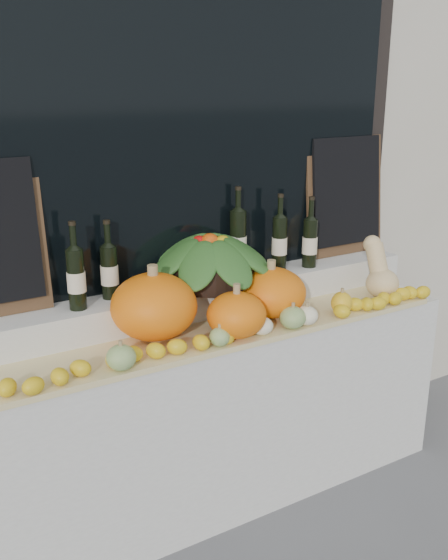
# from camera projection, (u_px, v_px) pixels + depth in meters

# --- Properties ---
(storefront_facade) EXTENTS (7.00, 0.94, 4.50)m
(storefront_facade) POSITION_uv_depth(u_px,v_px,m) (139.00, 12.00, 2.98)
(storefront_facade) COLOR beige
(storefront_facade) RESTS_ON ground
(display_sill) EXTENTS (2.30, 0.55, 0.88)m
(display_sill) POSITION_uv_depth(u_px,v_px,m) (216.00, 412.00, 2.95)
(display_sill) COLOR silver
(display_sill) RESTS_ON ground
(rear_tier) EXTENTS (2.30, 0.25, 0.16)m
(rear_tier) POSITION_uv_depth(u_px,v_px,m) (199.00, 300.00, 2.91)
(rear_tier) COLOR silver
(rear_tier) RESTS_ON display_sill
(straw_bedding) EXTENTS (2.10, 0.32, 0.02)m
(straw_bedding) POSITION_uv_depth(u_px,v_px,m) (230.00, 333.00, 2.71)
(straw_bedding) COLOR tan
(straw_bedding) RESTS_ON display_sill
(pumpkin_left) EXTENTS (0.37, 0.37, 0.28)m
(pumpkin_left) POSITION_uv_depth(u_px,v_px,m) (154.00, 306.00, 2.59)
(pumpkin_left) COLOR orange
(pumpkin_left) RESTS_ON straw_bedding
(pumpkin_right) EXTENTS (0.40, 0.40, 0.23)m
(pumpkin_right) POSITION_uv_depth(u_px,v_px,m) (271.00, 292.00, 2.84)
(pumpkin_right) COLOR orange
(pumpkin_right) RESTS_ON straw_bedding
(pumpkin_center) EXTENTS (0.31, 0.31, 0.19)m
(pumpkin_center) POSITION_uv_depth(u_px,v_px,m) (237.00, 315.00, 2.61)
(pumpkin_center) COLOR orange
(pumpkin_center) RESTS_ON straw_bedding
(butternut_squash) EXTENTS (0.16, 0.22, 0.30)m
(butternut_squash) POSITION_uv_depth(u_px,v_px,m) (380.00, 273.00, 3.09)
(butternut_squash) COLOR #E5C186
(butternut_squash) RESTS_ON straw_bedding
(decorative_gourds) EXTENTS (1.20, 0.14, 0.15)m
(decorative_gourds) POSITION_uv_depth(u_px,v_px,m) (257.00, 324.00, 2.63)
(decorative_gourds) COLOR #2E6D20
(decorative_gourds) RESTS_ON straw_bedding
(lemon_heap) EXTENTS (2.20, 0.16, 0.06)m
(lemon_heap) POSITION_uv_depth(u_px,v_px,m) (244.00, 332.00, 2.61)
(lemon_heap) COLOR yellow
(lemon_heap) RESTS_ON straw_bedding
(produce_bowl) EXTENTS (0.65, 0.65, 0.25)m
(produce_bowl) POSITION_uv_depth(u_px,v_px,m) (210.00, 258.00, 2.86)
(produce_bowl) COLOR black
(produce_bowl) RESTS_ON rear_tier
(wine_bottle_far_left) EXTENTS (0.08, 0.08, 0.37)m
(wine_bottle_far_left) POSITION_uv_depth(u_px,v_px,m) (76.00, 278.00, 2.53)
(wine_bottle_far_left) COLOR black
(wine_bottle_far_left) RESTS_ON rear_tier
(wine_bottle_near_left) EXTENTS (0.08, 0.08, 0.34)m
(wine_bottle_near_left) POSITION_uv_depth(u_px,v_px,m) (109.00, 271.00, 2.67)
(wine_bottle_near_left) COLOR black
(wine_bottle_near_left) RESTS_ON rear_tier
(wine_bottle_tall) EXTENTS (0.08, 0.08, 0.43)m
(wine_bottle_tall) POSITION_uv_depth(u_px,v_px,m) (238.00, 242.00, 2.99)
(wine_bottle_tall) COLOR black
(wine_bottle_tall) RESTS_ON rear_tier
(wine_bottle_near_right) EXTENTS (0.08, 0.08, 0.38)m
(wine_bottle_near_right) POSITION_uv_depth(u_px,v_px,m) (279.00, 243.00, 3.05)
(wine_bottle_near_right) COLOR black
(wine_bottle_near_right) RESTS_ON rear_tier
(wine_bottle_far_right) EXTENTS (0.08, 0.08, 0.36)m
(wine_bottle_far_right) POSITION_uv_depth(u_px,v_px,m) (310.00, 242.00, 3.11)
(wine_bottle_far_right) COLOR black
(wine_bottle_far_right) RESTS_ON rear_tier
(chalkboard_right) EXTENTS (0.50, 0.09, 0.62)m
(chalkboard_right) POSITION_uv_depth(u_px,v_px,m) (346.00, 194.00, 3.29)
(chalkboard_right) COLOR #4C331E
(chalkboard_right) RESTS_ON rear_tier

